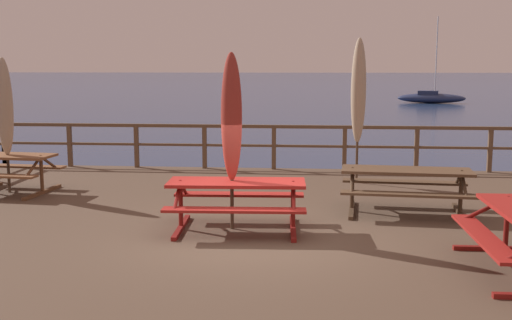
{
  "coord_description": "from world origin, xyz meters",
  "views": [
    {
      "loc": [
        0.85,
        -9.02,
        3.38
      ],
      "look_at": [
        0.0,
        0.93,
        1.86
      ],
      "focal_mm": 43.71,
      "sensor_mm": 36.0,
      "label": 1
    }
  ],
  "objects_px": {
    "picnic_table_back_right": "(237,194)",
    "patio_umbrella_short_mid": "(358,91)",
    "sailboat_distant": "(431,98)",
    "picnic_table_mid_right": "(406,181)",
    "patio_umbrella_tall_mid_left": "(5,107)",
    "patio_umbrella_tall_back_right": "(232,118)",
    "picnic_table_back_left": "(10,165)"
  },
  "relations": [
    {
      "from": "picnic_table_back_right",
      "to": "patio_umbrella_short_mid",
      "type": "relative_size",
      "value": 0.7
    },
    {
      "from": "patio_umbrella_short_mid",
      "to": "sailboat_distant",
      "type": "xyz_separation_m",
      "value": [
        9.97,
        44.48,
        -2.32
      ]
    },
    {
      "from": "picnic_table_mid_right",
      "to": "patio_umbrella_tall_mid_left",
      "type": "bearing_deg",
      "value": 171.65
    },
    {
      "from": "picnic_table_back_right",
      "to": "patio_umbrella_tall_back_right",
      "type": "height_order",
      "value": "patio_umbrella_tall_back_right"
    },
    {
      "from": "picnic_table_back_left",
      "to": "picnic_table_mid_right",
      "type": "height_order",
      "value": "same"
    },
    {
      "from": "picnic_table_back_left",
      "to": "patio_umbrella_tall_back_right",
      "type": "bearing_deg",
      "value": -26.85
    },
    {
      "from": "picnic_table_mid_right",
      "to": "patio_umbrella_tall_back_right",
      "type": "bearing_deg",
      "value": -155.53
    },
    {
      "from": "picnic_table_back_left",
      "to": "patio_umbrella_short_mid",
      "type": "distance_m",
      "value": 7.31
    },
    {
      "from": "picnic_table_back_right",
      "to": "sailboat_distant",
      "type": "bearing_deg",
      "value": 76.01
    },
    {
      "from": "picnic_table_mid_right",
      "to": "picnic_table_back_left",
      "type": "bearing_deg",
      "value": 171.66
    },
    {
      "from": "sailboat_distant",
      "to": "picnic_table_back_right",
      "type": "bearing_deg",
      "value": -103.99
    },
    {
      "from": "picnic_table_back_left",
      "to": "patio_umbrella_short_mid",
      "type": "relative_size",
      "value": 0.59
    },
    {
      "from": "patio_umbrella_short_mid",
      "to": "sailboat_distant",
      "type": "relative_size",
      "value": 0.4
    },
    {
      "from": "picnic_table_back_right",
      "to": "patio_umbrella_short_mid",
      "type": "height_order",
      "value": "patio_umbrella_short_mid"
    },
    {
      "from": "picnic_table_back_left",
      "to": "sailboat_distant",
      "type": "relative_size",
      "value": 0.24
    },
    {
      "from": "picnic_table_back_left",
      "to": "picnic_table_mid_right",
      "type": "bearing_deg",
      "value": -8.34
    },
    {
      "from": "patio_umbrella_short_mid",
      "to": "picnic_table_back_left",
      "type": "bearing_deg",
      "value": -166.65
    },
    {
      "from": "patio_umbrella_tall_mid_left",
      "to": "patio_umbrella_short_mid",
      "type": "relative_size",
      "value": 0.86
    },
    {
      "from": "patio_umbrella_tall_mid_left",
      "to": "sailboat_distant",
      "type": "xyz_separation_m",
      "value": [
        16.99,
        46.13,
        -2.06
      ]
    },
    {
      "from": "sailboat_distant",
      "to": "picnic_table_mid_right",
      "type": "bearing_deg",
      "value": -101.18
    },
    {
      "from": "picnic_table_back_right",
      "to": "picnic_table_mid_right",
      "type": "bearing_deg",
      "value": 25.94
    },
    {
      "from": "patio_umbrella_tall_back_right",
      "to": "picnic_table_back_left",
      "type": "bearing_deg",
      "value": 153.15
    },
    {
      "from": "picnic_table_mid_right",
      "to": "sailboat_distant",
      "type": "height_order",
      "value": "sailboat_distant"
    },
    {
      "from": "picnic_table_back_right",
      "to": "patio_umbrella_short_mid",
      "type": "bearing_deg",
      "value": 62.59
    },
    {
      "from": "picnic_table_mid_right",
      "to": "patio_umbrella_short_mid",
      "type": "relative_size",
      "value": 0.74
    },
    {
      "from": "patio_umbrella_tall_back_right",
      "to": "patio_umbrella_tall_mid_left",
      "type": "bearing_deg",
      "value": 153.28
    },
    {
      "from": "picnic_table_back_right",
      "to": "patio_umbrella_tall_back_right",
      "type": "bearing_deg",
      "value": 147.19
    },
    {
      "from": "patio_umbrella_short_mid",
      "to": "patio_umbrella_tall_back_right",
      "type": "distance_m",
      "value": 4.63
    },
    {
      "from": "picnic_table_mid_right",
      "to": "patio_umbrella_short_mid",
      "type": "bearing_deg",
      "value": 102.84
    },
    {
      "from": "picnic_table_mid_right",
      "to": "sailboat_distant",
      "type": "relative_size",
      "value": 0.3
    },
    {
      "from": "picnic_table_back_left",
      "to": "picnic_table_mid_right",
      "type": "xyz_separation_m",
      "value": [
        7.61,
        -1.12,
        0.01
      ]
    },
    {
      "from": "picnic_table_mid_right",
      "to": "patio_umbrella_tall_mid_left",
      "type": "xyz_separation_m",
      "value": [
        -7.65,
        1.12,
        1.14
      ]
    }
  ]
}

